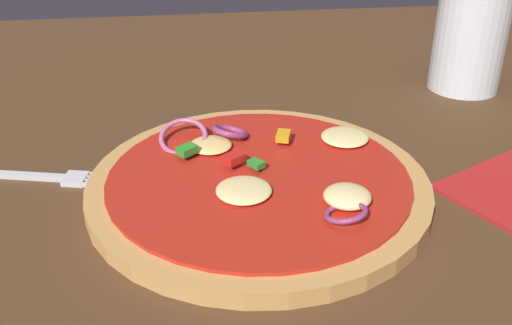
{
  "coord_description": "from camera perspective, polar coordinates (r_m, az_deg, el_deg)",
  "views": [
    {
      "loc": [
        -0.06,
        -0.41,
        0.28
      ],
      "look_at": [
        -0.01,
        0.02,
        0.05
      ],
      "focal_mm": 43.09,
      "sensor_mm": 36.0,
      "label": 1
    }
  ],
  "objects": [
    {
      "name": "pizza",
      "position": [
        0.48,
        0.38,
        -2.27
      ],
      "size": [
        0.27,
        0.27,
        0.03
      ],
      "color": "tan",
      "rests_on": "dining_table"
    },
    {
      "name": "dining_table",
      "position": [
        0.5,
        1.0,
        -4.23
      ],
      "size": [
        1.43,
        1.07,
        0.03
      ],
      "color": "#4C301C",
      "rests_on": "ground"
    },
    {
      "name": "beer_glass",
      "position": [
        0.71,
        19.27,
        10.95
      ],
      "size": [
        0.08,
        0.08,
        0.13
      ],
      "color": "silver",
      "rests_on": "dining_table"
    },
    {
      "name": "fork",
      "position": [
        0.54,
        -19.7,
        -1.24
      ],
      "size": [
        0.17,
        0.05,
        0.0
      ],
      "color": "silver",
      "rests_on": "dining_table"
    }
  ]
}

